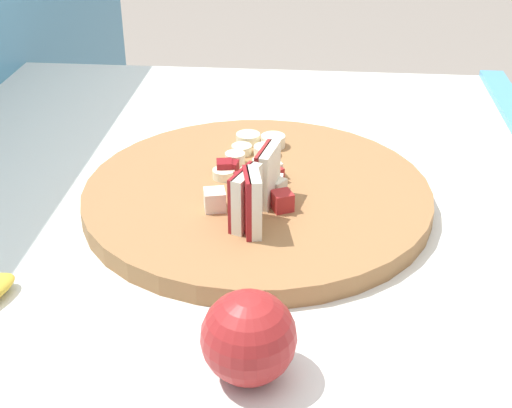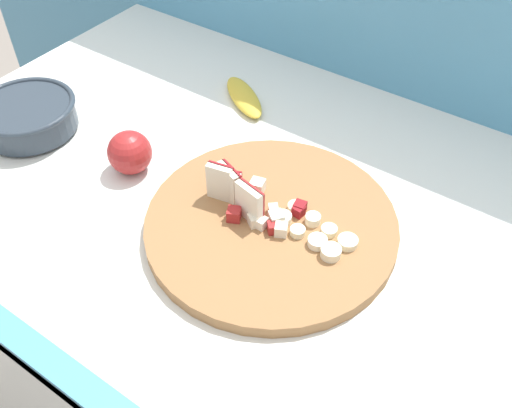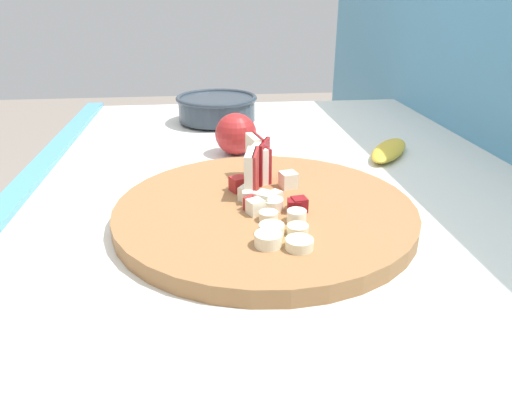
{
  "view_description": "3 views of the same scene",
  "coord_description": "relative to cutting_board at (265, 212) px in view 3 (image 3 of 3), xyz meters",
  "views": [
    {
      "loc": [
        -0.57,
        -0.1,
        1.26
      ],
      "look_at": [
        0.07,
        -0.04,
        0.9
      ],
      "focal_mm": 49.77,
      "sensor_mm": 36.0,
      "label": 1
    },
    {
      "loc": [
        0.43,
        -0.53,
        1.51
      ],
      "look_at": [
        0.08,
        -0.03,
        0.9
      ],
      "focal_mm": 39.74,
      "sensor_mm": 36.0,
      "label": 2
    },
    {
      "loc": [
        0.66,
        -0.11,
        1.14
      ],
      "look_at": [
        0.13,
        -0.05,
        0.9
      ],
      "focal_mm": 33.22,
      "sensor_mm": 36.0,
      "label": 3
    }
  ],
  "objects": [
    {
      "name": "ceramic_bowl",
      "position": [
        -0.5,
        -0.04,
        0.02
      ],
      "size": [
        0.18,
        0.18,
        0.06
      ],
      "color": "#2D3842",
      "rests_on": "tiled_countertop"
    },
    {
      "name": "whole_apple",
      "position": [
        -0.27,
        -0.02,
        0.03
      ],
      "size": [
        0.07,
        0.07,
        0.07
      ],
      "primitive_type": "sphere",
      "color": "#A32323",
      "rests_on": "tiled_countertop"
    },
    {
      "name": "banana_slice_rows",
      "position": [
        0.07,
        0.01,
        0.02
      ],
      "size": [
        0.13,
        0.08,
        0.01
      ],
      "color": "white",
      "rests_on": "cutting_board"
    },
    {
      "name": "tiled_countertop",
      "position": [
        -0.12,
        0.04,
        -0.45
      ],
      "size": [
        1.16,
        0.81,
        0.88
      ],
      "color": "silver",
      "rests_on": "ground"
    },
    {
      "name": "apple_wedge_fan",
      "position": [
        -0.07,
        -0.0,
        0.04
      ],
      "size": [
        0.11,
        0.05,
        0.06
      ],
      "color": "maroon",
      "rests_on": "cutting_board"
    },
    {
      "name": "tile_backsplash",
      "position": [
        -0.12,
        0.46,
        -0.22
      ],
      "size": [
        2.4,
        0.04,
        1.32
      ],
      "primitive_type": "cube",
      "color": "#4C8EB2",
      "rests_on": "ground"
    },
    {
      "name": "apple_dice_pile",
      "position": [
        -0.01,
        0.0,
        0.02
      ],
      "size": [
        0.1,
        0.1,
        0.02
      ],
      "color": "beige",
      "rests_on": "cutting_board"
    },
    {
      "name": "cutting_board",
      "position": [
        0.0,
        0.0,
        0.0
      ],
      "size": [
        0.38,
        0.38,
        0.02
      ],
      "primitive_type": "cylinder",
      "color": "olive",
      "rests_on": "tiled_countertop"
    },
    {
      "name": "banana_peel",
      "position": [
        -0.23,
        0.25,
        -0.0
      ],
      "size": [
        0.15,
        0.12,
        0.02
      ],
      "primitive_type": "ellipsoid",
      "rotation": [
        0.0,
        0.0,
        2.53
      ],
      "color": "gold",
      "rests_on": "tiled_countertop"
    }
  ]
}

